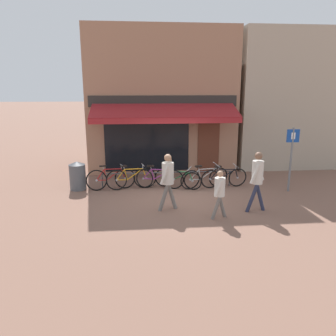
% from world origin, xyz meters
% --- Properties ---
extents(ground_plane, '(160.00, 160.00, 0.00)m').
position_xyz_m(ground_plane, '(0.00, 0.00, 0.00)').
color(ground_plane, brown).
extents(shop_front, '(6.26, 4.43, 5.94)m').
position_xyz_m(shop_front, '(-0.22, 4.60, 2.96)').
color(shop_front, '#9E7056').
rests_on(shop_front, ground_plane).
extents(neighbour_building, '(5.10, 4.00, 5.95)m').
position_xyz_m(neighbour_building, '(5.66, 5.11, 2.98)').
color(neighbour_building, tan).
rests_on(neighbour_building, ground_plane).
extents(bike_rack_rail, '(4.72, 0.04, 0.57)m').
position_xyz_m(bike_rack_rail, '(-0.26, 1.17, 0.49)').
color(bike_rack_rail, '#47494F').
rests_on(bike_rack_rail, ground_plane).
extents(bicycle_red, '(1.74, 0.65, 0.90)m').
position_xyz_m(bicycle_red, '(-2.26, 1.12, 0.39)').
color(bicycle_red, black).
rests_on(bicycle_red, ground_plane).
extents(bicycle_orange, '(1.79, 0.52, 0.88)m').
position_xyz_m(bicycle_orange, '(-1.53, 1.06, 0.40)').
color(bicycle_orange, black).
rests_on(bicycle_orange, ground_plane).
extents(bicycle_purple, '(1.80, 0.62, 0.87)m').
position_xyz_m(bicycle_purple, '(-0.58, 1.02, 0.39)').
color(bicycle_purple, black).
rests_on(bicycle_purple, ground_plane).
extents(bicycle_green, '(1.64, 0.89, 0.81)m').
position_xyz_m(bicycle_green, '(0.10, 0.99, 0.36)').
color(bicycle_green, black).
rests_on(bicycle_green, ground_plane).
extents(bicycle_silver, '(1.83, 0.63, 0.90)m').
position_xyz_m(bicycle_silver, '(1.06, 0.92, 0.39)').
color(bicycle_silver, black).
rests_on(bicycle_silver, ground_plane).
extents(bicycle_black, '(1.73, 0.52, 0.85)m').
position_xyz_m(bicycle_black, '(1.78, 0.94, 0.37)').
color(bicycle_black, black).
rests_on(bicycle_black, ground_plane).
extents(pedestrian_adult, '(0.60, 0.55, 1.69)m').
position_xyz_m(pedestrian_adult, '(-0.43, -1.08, 1.03)').
color(pedestrian_adult, slate).
rests_on(pedestrian_adult, ground_plane).
extents(pedestrian_child, '(0.48, 0.45, 1.36)m').
position_xyz_m(pedestrian_child, '(0.92, -1.85, 0.82)').
color(pedestrian_child, slate).
rests_on(pedestrian_child, ground_plane).
extents(pedestrian_second_adult, '(0.63, 0.41, 1.77)m').
position_xyz_m(pedestrian_second_adult, '(2.11, -1.43, 1.09)').
color(pedestrian_second_adult, '#282D47').
rests_on(pedestrian_second_adult, ground_plane).
extents(litter_bin, '(0.57, 0.57, 1.01)m').
position_xyz_m(litter_bin, '(-3.42, 1.20, 0.51)').
color(litter_bin, '#515459').
rests_on(litter_bin, ground_plane).
extents(parking_sign, '(0.44, 0.07, 2.23)m').
position_xyz_m(parking_sign, '(3.92, 0.32, 1.37)').
color(parking_sign, slate).
rests_on(parking_sign, ground_plane).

